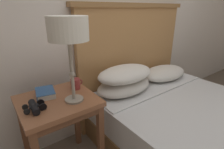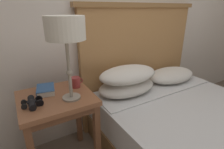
{
  "view_description": "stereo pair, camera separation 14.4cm",
  "coord_description": "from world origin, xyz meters",
  "px_view_note": "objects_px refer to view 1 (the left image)",
  "views": [
    {
      "loc": [
        -1.04,
        -0.5,
        1.28
      ],
      "look_at": [
        -0.24,
        0.59,
        0.77
      ],
      "focal_mm": 28.0,
      "sensor_mm": 36.0,
      "label": 1
    },
    {
      "loc": [
        -0.92,
        -0.58,
        1.28
      ],
      "look_at": [
        -0.24,
        0.59,
        0.77
      ],
      "focal_mm": 28.0,
      "sensor_mm": 36.0,
      "label": 2
    }
  ],
  "objects_px": {
    "bed": "(200,129)",
    "table_lamp": "(68,32)",
    "nightstand": "(58,111)",
    "book_on_nightstand": "(45,93)",
    "binoculars_pair": "(34,107)",
    "coffee_mug": "(76,84)"
  },
  "relations": [
    {
      "from": "bed",
      "to": "binoculars_pair",
      "type": "xyz_separation_m",
      "value": [
        -1.18,
        0.53,
        0.39
      ]
    },
    {
      "from": "table_lamp",
      "to": "coffee_mug",
      "type": "xyz_separation_m",
      "value": [
        0.09,
        0.17,
        -0.44
      ]
    },
    {
      "from": "book_on_nightstand",
      "to": "binoculars_pair",
      "type": "height_order",
      "value": "binoculars_pair"
    },
    {
      "from": "bed",
      "to": "book_on_nightstand",
      "type": "height_order",
      "value": "bed"
    },
    {
      "from": "bed",
      "to": "table_lamp",
      "type": "bearing_deg",
      "value": 151.63
    },
    {
      "from": "nightstand",
      "to": "table_lamp",
      "type": "height_order",
      "value": "table_lamp"
    },
    {
      "from": "nightstand",
      "to": "bed",
      "type": "bearing_deg",
      "value": -30.16
    },
    {
      "from": "book_on_nightstand",
      "to": "coffee_mug",
      "type": "height_order",
      "value": "coffee_mug"
    },
    {
      "from": "nightstand",
      "to": "book_on_nightstand",
      "type": "bearing_deg",
      "value": 116.39
    },
    {
      "from": "bed",
      "to": "coffee_mug",
      "type": "relative_size",
      "value": 20.13
    },
    {
      "from": "coffee_mug",
      "to": "table_lamp",
      "type": "bearing_deg",
      "value": -118.99
    },
    {
      "from": "binoculars_pair",
      "to": "bed",
      "type": "bearing_deg",
      "value": -24.19
    },
    {
      "from": "book_on_nightstand",
      "to": "binoculars_pair",
      "type": "distance_m",
      "value": 0.2
    },
    {
      "from": "bed",
      "to": "coffee_mug",
      "type": "xyz_separation_m",
      "value": [
        -0.83,
        0.67,
        0.41
      ]
    },
    {
      "from": "nightstand",
      "to": "table_lamp",
      "type": "distance_m",
      "value": 0.59
    },
    {
      "from": "nightstand",
      "to": "bed",
      "type": "xyz_separation_m",
      "value": [
        1.02,
        -0.59,
        -0.27
      ]
    },
    {
      "from": "bed",
      "to": "table_lamp",
      "type": "height_order",
      "value": "bed"
    },
    {
      "from": "nightstand",
      "to": "book_on_nightstand",
      "type": "height_order",
      "value": "book_on_nightstand"
    },
    {
      "from": "book_on_nightstand",
      "to": "nightstand",
      "type": "bearing_deg",
      "value": -63.61
    },
    {
      "from": "table_lamp",
      "to": "binoculars_pair",
      "type": "relative_size",
      "value": 3.56
    },
    {
      "from": "bed",
      "to": "table_lamp",
      "type": "relative_size",
      "value": 3.62
    },
    {
      "from": "table_lamp",
      "to": "nightstand",
      "type": "bearing_deg",
      "value": 135.33
    }
  ]
}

